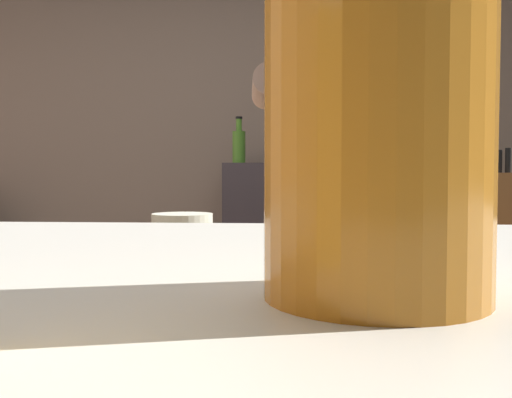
{
  "coord_description": "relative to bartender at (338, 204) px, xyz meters",
  "views": [
    {
      "loc": [
        0.22,
        -1.27,
        1.09
      ],
      "look_at": [
        0.18,
        -0.75,
        1.07
      ],
      "focal_mm": 39.71,
      "sensor_mm": 36.0,
      "label": 1
    }
  ],
  "objects": [
    {
      "name": "knife_block",
      "position": [
        0.57,
        0.52,
        -0.01
      ],
      "size": [
        0.1,
        0.08,
        0.28
      ],
      "color": "brown",
      "rests_on": "prep_counter"
    },
    {
      "name": "pint_glass_far",
      "position": [
        -0.08,
        -1.21,
        0.1
      ],
      "size": [
        0.08,
        0.08,
        0.14
      ],
      "color": "#B0691D",
      "rests_on": "bar_counter"
    },
    {
      "name": "bottle_vinegar",
      "position": [
        -0.1,
        1.74,
        0.22
      ],
      "size": [
        0.06,
        0.06,
        0.21
      ],
      "color": "black",
      "rests_on": "back_shelf"
    },
    {
      "name": "back_shelf",
      "position": [
        -0.04,
        1.79,
        -0.44
      ],
      "size": [
        0.92,
        0.36,
        1.16
      ],
      "primitive_type": "cube",
      "color": "#3E353B",
      "rests_on": "ground"
    },
    {
      "name": "bartender",
      "position": [
        0.0,
        0.0,
        0.0
      ],
      "size": [
        0.44,
        0.52,
        1.76
      ],
      "rotation": [
        0.0,
        0.0,
        1.65
      ],
      "color": "#2E313D",
      "rests_on": "ground"
    },
    {
      "name": "bottle_hot_sauce",
      "position": [
        -0.42,
        1.73,
        0.24
      ],
      "size": [
        0.07,
        0.07,
        0.26
      ],
      "color": "#518D2B",
      "rests_on": "back_shelf"
    },
    {
      "name": "wall_back",
      "position": [
        -0.33,
        2.07,
        0.33
      ],
      "size": [
        5.2,
        0.1,
        2.7
      ],
      "primitive_type": "cube",
      "color": "gray",
      "rests_on": "ground"
    },
    {
      "name": "prep_counter",
      "position": [
        0.02,
        0.45,
        -0.57
      ],
      "size": [
        2.1,
        0.6,
        0.9
      ],
      "primitive_type": "cube",
      "color": "brown",
      "rests_on": "ground"
    },
    {
      "name": "chefs_knife",
      "position": [
        0.28,
        0.4,
        -0.12
      ],
      "size": [
        0.24,
        0.12,
        0.01
      ],
      "primitive_type": "cube",
      "rotation": [
        0.0,
        0.0,
        -0.37
      ],
      "color": "silver",
      "rests_on": "prep_counter"
    },
    {
      "name": "mixing_bowl",
      "position": [
        -0.5,
        0.53,
        -0.09
      ],
      "size": [
        0.21,
        0.21,
        0.06
      ],
      "primitive_type": "cylinder",
      "color": "beige",
      "rests_on": "prep_counter"
    }
  ]
}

